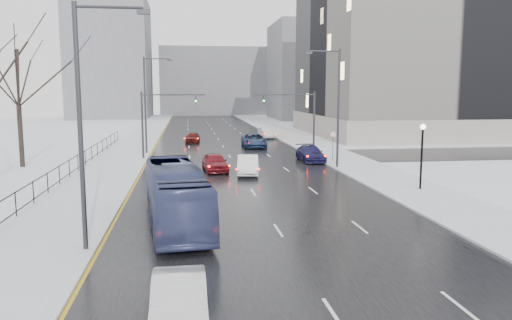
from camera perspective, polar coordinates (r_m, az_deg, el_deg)
name	(u,v)px	position (r m, az deg, el deg)	size (l,w,h in m)	color
road	(222,145)	(61.04, -3.92, 1.75)	(16.00, 150.00, 0.04)	black
cross_road	(230,158)	(49.16, -2.94, 0.25)	(130.00, 10.00, 0.04)	black
sidewalk_left	(134,146)	(61.21, -13.78, 1.61)	(5.00, 150.00, 0.16)	silver
sidewalk_right	(306,143)	(62.63, 5.71, 1.94)	(5.00, 150.00, 0.16)	silver
park_strip	(51,147)	(62.91, -22.42, 1.38)	(14.00, 150.00, 0.12)	white
tree_park_e	(23,168)	(47.15, -25.10, -0.85)	(9.45, 9.45, 13.50)	black
iron_fence	(38,187)	(32.29, -23.62, -2.88)	(0.06, 70.00, 1.30)	black
streetlight_r_mid	(336,102)	(42.39, 9.11, 6.53)	(2.95, 0.25, 10.00)	#2D2D33
streetlight_l_near	(86,115)	(20.94, -18.90, 4.84)	(2.95, 0.25, 10.00)	#2D2D33
streetlight_l_far	(147,100)	(52.69, -12.31, 6.70)	(2.95, 0.25, 10.00)	#2D2D33
lamppost_r_mid	(422,147)	(34.30, 18.45, 1.42)	(0.36, 0.36, 4.28)	black
mast_signal_right	(304,116)	(49.94, 5.46, 5.06)	(6.10, 0.33, 6.50)	#2D2D33
mast_signal_left	(154,117)	(48.70, -11.62, 4.86)	(6.10, 0.33, 6.50)	#2D2D33
no_uturn_sign	(333,137)	(46.70, 8.81, 2.58)	(0.60, 0.06, 2.70)	#2D2D33
civic_building	(445,60)	(82.58, 20.82, 10.64)	(41.00, 31.00, 24.80)	gray
bldg_far_right	(324,72)	(120.02, 7.78, 9.98)	(24.00, 20.00, 22.00)	slate
bldg_far_left	(111,59)	(127.01, -16.26, 10.98)	(18.00, 22.00, 28.00)	slate
bldg_far_center	(216,82)	(140.79, -4.62, 8.91)	(30.00, 18.00, 18.00)	slate
sedan_left_near	(179,303)	(14.56, -8.77, -15.81)	(1.51, 4.34, 1.43)	silver
bus	(176,195)	(24.80, -9.16, -3.98)	(2.48, 10.62, 2.96)	#3A4271
sedan_center_near	(215,162)	(40.76, -4.72, -0.26)	(1.78, 4.43, 1.51)	maroon
sedan_right_near	(248,165)	(39.18, -0.94, -0.56)	(1.61, 4.61, 1.52)	white
sedan_right_cross	(254,141)	(57.91, -0.23, 2.24)	(2.63, 5.71, 1.59)	navy
sedan_right_far	(311,154)	(46.79, 6.25, 0.74)	(2.03, 4.99, 1.45)	#1A1848
sedan_center_far	(193,137)	(63.37, -7.25, 2.57)	(1.62, 4.04, 1.38)	#4F100D
sedan_right_distant	(266,133)	(69.10, 1.20, 3.10)	(1.52, 4.37, 1.44)	silver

